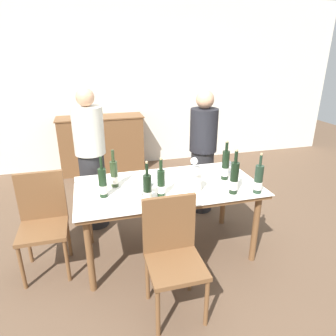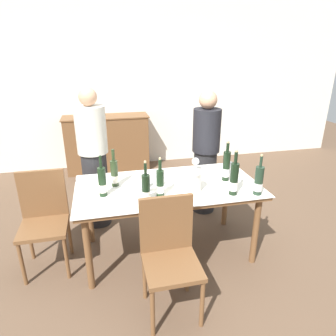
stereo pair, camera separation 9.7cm
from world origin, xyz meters
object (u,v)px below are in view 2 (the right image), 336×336
(person_guest_left, at_px, (206,154))
(dining_table, at_px, (168,192))
(wine_bottle_2, at_px, (226,167))
(wine_glass_4, at_px, (149,184))
(wine_bottle_3, at_px, (146,189))
(chair_left_end, at_px, (44,214))
(wine_bottle_5, at_px, (114,173))
(sideboard_cabinet, at_px, (108,143))
(wine_glass_1, at_px, (230,165))
(ice_bucket, at_px, (191,180))
(chair_near_front, at_px, (169,249))
(wine_bottle_0, at_px, (234,180))
(wine_bottle_1, at_px, (160,183))
(wine_glass_0, at_px, (196,162))
(person_host, at_px, (94,161))
(wine_bottle_6, at_px, (259,181))
(wine_glass_3, at_px, (140,187))
(wine_glass_2, at_px, (159,176))
(wine_bottle_4, at_px, (102,183))

(person_guest_left, bearing_deg, dining_table, -130.83)
(wine_bottle_2, relative_size, wine_glass_4, 2.87)
(wine_bottle_3, relative_size, chair_left_end, 0.40)
(wine_bottle_5, relative_size, person_guest_left, 0.24)
(wine_bottle_3, bearing_deg, sideboard_cabinet, 94.85)
(sideboard_cabinet, height_order, wine_glass_1, sideboard_cabinet)
(ice_bucket, bearing_deg, chair_near_front, -121.59)
(sideboard_cabinet, distance_m, wine_bottle_0, 2.98)
(wine_glass_4, relative_size, chair_near_front, 0.15)
(wine_bottle_5, xyz_separation_m, wine_glass_1, (1.19, 0.04, -0.04))
(wine_bottle_1, relative_size, wine_glass_0, 2.46)
(ice_bucket, height_order, wine_bottle_2, wine_bottle_2)
(wine_glass_4, bearing_deg, dining_table, 30.97)
(wine_glass_1, relative_size, chair_near_front, 0.14)
(sideboard_cabinet, xyz_separation_m, chair_near_front, (0.34, -3.14, 0.06))
(person_host, bearing_deg, wine_bottle_6, -37.09)
(wine_bottle_0, height_order, wine_bottle_5, wine_bottle_0)
(dining_table, distance_m, wine_bottle_1, 0.30)
(wine_bottle_5, xyz_separation_m, wine_bottle_6, (1.23, -0.47, -0.00))
(chair_left_end, relative_size, chair_near_front, 1.00)
(sideboard_cabinet, xyz_separation_m, wine_bottle_0, (1.01, -2.77, 0.42))
(wine_bottle_0, relative_size, wine_bottle_6, 1.10)
(wine_glass_3, xyz_separation_m, chair_near_front, (0.15, -0.49, -0.32))
(wine_bottle_2, xyz_separation_m, person_host, (-1.27, 0.73, -0.09))
(dining_table, height_order, wine_glass_2, wine_glass_2)
(wine_bottle_3, bearing_deg, wine_glass_3, 114.13)
(ice_bucket, bearing_deg, wine_glass_1, 30.48)
(wine_glass_4, bearing_deg, wine_glass_1, 17.23)
(dining_table, distance_m, wine_glass_2, 0.20)
(wine_glass_1, height_order, wine_glass_3, wine_glass_3)
(ice_bucket, relative_size, chair_near_front, 0.22)
(wine_bottle_0, bearing_deg, wine_bottle_1, 169.78)
(wine_bottle_1, relative_size, wine_bottle_2, 0.89)
(wine_bottle_0, relative_size, wine_glass_2, 2.79)
(ice_bucket, relative_size, person_guest_left, 0.13)
(wine_bottle_6, height_order, wine_glass_1, wine_bottle_6)
(wine_bottle_3, relative_size, wine_glass_3, 2.57)
(wine_glass_0, bearing_deg, person_host, 158.56)
(wine_glass_3, bearing_deg, wine_glass_2, 42.72)
(sideboard_cabinet, height_order, chair_left_end, sideboard_cabinet)
(wine_bottle_1, height_order, wine_glass_3, wine_bottle_1)
(wine_glass_0, bearing_deg, wine_glass_2, -146.47)
(wine_glass_0, bearing_deg, ice_bucket, -113.10)
(wine_bottle_4, bearing_deg, chair_near_front, -52.58)
(dining_table, height_order, person_guest_left, person_guest_left)
(sideboard_cabinet, height_order, person_host, person_host)
(wine_glass_3, height_order, person_host, person_host)
(wine_bottle_1, relative_size, person_guest_left, 0.23)
(wine_bottle_1, xyz_separation_m, wine_bottle_3, (-0.14, -0.09, -0.00))
(wine_glass_1, bearing_deg, chair_near_front, -135.40)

